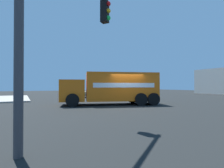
{
  "coord_description": "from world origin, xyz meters",
  "views": [
    {
      "loc": [
        12.13,
        -7.4,
        1.56
      ],
      "look_at": [
        -1.1,
        -0.6,
        1.73
      ],
      "focal_mm": 28.33,
      "sensor_mm": 36.0,
      "label": 1
    }
  ],
  "objects": [
    {
      "name": "pickup_tan",
      "position": [
        -11.01,
        2.16,
        0.73
      ],
      "size": [
        2.46,
        5.29,
        1.38
      ],
      "color": "tan",
      "rests_on": "ground"
    },
    {
      "name": "ground_plane",
      "position": [
        0.0,
        0.0,
        0.0
      ],
      "size": [
        100.0,
        100.0,
        0.0
      ],
      "primitive_type": "plane",
      "color": "black"
    },
    {
      "name": "traffic_light_primary",
      "position": [
        6.84,
        -6.28,
        3.83
      ],
      "size": [
        2.94,
        3.68,
        5.77
      ],
      "color": "#38383D",
      "rests_on": "ground"
    },
    {
      "name": "delivery_truck",
      "position": [
        -1.09,
        -0.55,
        1.41
      ],
      "size": [
        4.87,
        8.28,
        2.66
      ],
      "color": "orange",
      "rests_on": "ground"
    }
  ]
}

